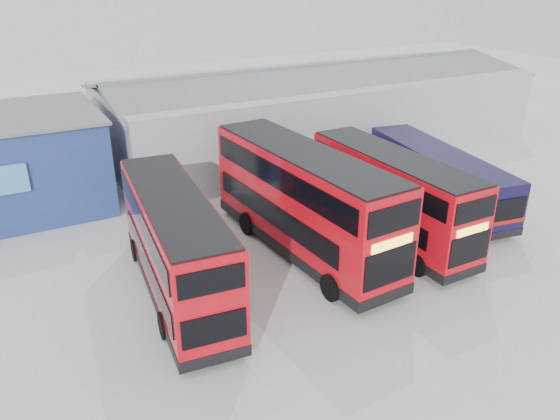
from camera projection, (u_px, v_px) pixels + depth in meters
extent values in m
plane|color=#B0B0AA|center=(414.00, 308.00, 21.17)|extent=(120.00, 120.00, 0.00)
cube|color=#9BA2AA|center=(318.00, 111.00, 39.67)|extent=(30.00, 12.00, 5.00)
cube|color=slate|center=(341.00, 79.00, 36.30)|extent=(30.50, 6.33, 1.29)
cube|color=slate|center=(299.00, 67.00, 40.79)|extent=(30.50, 6.33, 1.29)
cube|color=red|center=(176.00, 244.00, 21.15)|extent=(3.37, 10.30, 3.90)
cube|color=black|center=(180.00, 283.00, 21.87)|extent=(3.41, 10.35, 0.43)
cube|color=black|center=(210.00, 253.00, 21.45)|extent=(0.87, 8.54, 0.92)
cube|color=black|center=(147.00, 265.00, 20.58)|extent=(0.87, 8.54, 0.92)
cube|color=black|center=(205.00, 211.00, 21.10)|extent=(0.96, 9.50, 0.92)
cube|color=black|center=(141.00, 222.00, 20.23)|extent=(0.96, 9.50, 0.92)
cube|color=black|center=(152.00, 208.00, 25.65)|extent=(2.16, 0.26, 1.30)
cube|color=black|center=(149.00, 173.00, 24.94)|extent=(2.16, 0.26, 0.92)
cube|color=#FAFF35|center=(151.00, 191.00, 25.30)|extent=(1.73, 0.20, 0.34)
cube|color=black|center=(214.00, 329.00, 17.11)|extent=(2.12, 0.25, 1.06)
cube|color=black|center=(212.00, 281.00, 16.40)|extent=(2.12, 0.25, 0.87)
cube|color=black|center=(172.00, 197.00, 20.34)|extent=(3.21, 10.15, 0.10)
cylinder|color=black|center=(186.00, 241.00, 25.25)|extent=(0.40, 1.03, 1.00)
cylinder|color=black|center=(136.00, 250.00, 24.43)|extent=(0.40, 1.03, 1.00)
cylinder|color=black|center=(227.00, 311.00, 20.14)|extent=(0.40, 1.03, 1.00)
cylinder|color=black|center=(164.00, 325.00, 19.32)|extent=(0.40, 1.03, 1.00)
cube|color=red|center=(303.00, 200.00, 24.39)|extent=(3.42, 11.61, 4.42)
cube|color=black|center=(303.00, 239.00, 25.20)|extent=(3.46, 11.65, 0.49)
cube|color=black|center=(272.00, 213.00, 24.27)|extent=(0.64, 9.70, 1.04)
cube|color=black|center=(322.00, 201.00, 25.60)|extent=(0.64, 9.70, 1.04)
cube|color=black|center=(277.00, 177.00, 23.17)|extent=(0.71, 10.79, 1.04)
cube|color=black|center=(329.00, 166.00, 24.51)|extent=(0.71, 10.79, 1.04)
cube|color=black|center=(390.00, 267.00, 20.18)|extent=(2.46, 0.20, 1.47)
cube|color=black|center=(395.00, 219.00, 19.38)|extent=(2.46, 0.20, 1.04)
cube|color=#FAFF35|center=(393.00, 243.00, 19.77)|extent=(1.96, 0.16, 0.38)
cube|color=black|center=(243.00, 175.00, 29.10)|extent=(2.40, 0.20, 1.20)
cube|color=black|center=(242.00, 139.00, 28.30)|extent=(2.40, 0.20, 0.98)
cube|color=black|center=(304.00, 152.00, 23.47)|extent=(3.24, 11.43, 0.11)
cylinder|color=black|center=(332.00, 287.00, 21.49)|extent=(0.42, 1.15, 1.14)
cylinder|color=black|center=(382.00, 269.00, 22.76)|extent=(0.42, 1.15, 1.14)
cylinder|color=black|center=(248.00, 223.00, 26.83)|extent=(0.42, 1.15, 1.14)
cylinder|color=black|center=(292.00, 212.00, 28.09)|extent=(0.42, 1.15, 1.14)
cube|color=red|center=(391.00, 195.00, 25.77)|extent=(2.46, 10.01, 3.85)
cube|color=black|center=(388.00, 228.00, 26.48)|extent=(2.49, 10.05, 0.43)
cube|color=black|center=(365.00, 206.00, 25.73)|extent=(0.11, 8.47, 0.90)
cube|color=black|center=(404.00, 196.00, 26.80)|extent=(0.11, 8.47, 0.90)
cube|color=black|center=(372.00, 176.00, 24.77)|extent=(0.12, 9.42, 0.90)
cube|color=black|center=(413.00, 167.00, 25.83)|extent=(0.12, 9.42, 0.90)
cube|color=black|center=(470.00, 249.00, 21.99)|extent=(2.14, 0.06, 1.28)
cube|color=black|center=(476.00, 210.00, 21.29)|extent=(2.14, 0.06, 0.90)
cube|color=#FAFF35|center=(473.00, 230.00, 21.63)|extent=(1.71, 0.05, 0.33)
cube|color=black|center=(331.00, 173.00, 30.01)|extent=(2.09, 0.06, 1.05)
cube|color=black|center=(332.00, 143.00, 29.31)|extent=(2.09, 0.06, 0.86)
cube|color=black|center=(394.00, 156.00, 24.98)|extent=(2.31, 9.87, 0.10)
cylinder|color=black|center=(419.00, 265.00, 23.22)|extent=(0.31, 0.99, 0.99)
cylinder|color=black|center=(458.00, 253.00, 24.22)|extent=(0.31, 0.99, 0.99)
cylinder|color=black|center=(339.00, 214.00, 28.01)|extent=(0.31, 0.99, 0.99)
cylinder|color=black|center=(374.00, 205.00, 29.02)|extent=(0.31, 0.99, 0.99)
cube|color=black|center=(437.00, 174.00, 30.01)|extent=(4.26, 11.21, 2.64)
cube|color=black|center=(435.00, 193.00, 30.47)|extent=(4.31, 11.26, 0.40)
cube|color=#9D0D0C|center=(436.00, 182.00, 30.20)|extent=(4.30, 11.24, 0.25)
cube|color=black|center=(461.00, 166.00, 29.95)|extent=(1.56, 9.04, 0.95)
cube|color=black|center=(421.00, 171.00, 29.21)|extent=(1.56, 9.04, 0.95)
cube|color=black|center=(388.00, 143.00, 34.68)|extent=(2.22, 0.42, 1.29)
cube|color=black|center=(506.00, 210.00, 25.19)|extent=(2.17, 0.41, 1.09)
cylinder|color=black|center=(416.00, 169.00, 34.18)|extent=(0.49, 1.07, 1.04)
cylinder|color=black|center=(382.00, 173.00, 33.48)|extent=(0.49, 1.07, 1.04)
cylinder|color=black|center=(489.00, 212.00, 28.17)|extent=(0.49, 1.07, 1.04)
cylinder|color=black|center=(449.00, 219.00, 27.46)|extent=(0.49, 1.07, 1.04)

